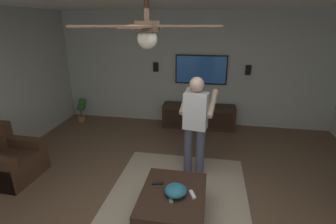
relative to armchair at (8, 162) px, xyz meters
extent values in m
cube|color=#B2B7AD|center=(2.96, -2.71, 1.05)|extent=(0.10, 6.64, 2.67)
cube|color=tan|center=(-0.25, -2.76, -0.27)|extent=(2.79, 2.00, 0.01)
cube|color=#472D1E|center=(0.00, -0.04, -0.08)|extent=(0.82, 0.82, 0.40)
cube|color=#472D1E|center=(0.32, -0.05, 0.00)|extent=(0.19, 0.80, 0.56)
cube|color=#332116|center=(-0.45, -2.76, 0.07)|extent=(1.00, 0.80, 0.10)
cylinder|color=#332116|center=(-0.03, -3.08, -0.13)|extent=(0.07, 0.07, 0.30)
cylinder|color=#332116|center=(-0.03, -2.44, -0.13)|extent=(0.07, 0.07, 0.30)
cube|color=black|center=(-0.45, -2.76, -0.18)|extent=(0.88, 0.68, 0.03)
cube|color=#332116|center=(2.63, -2.90, 0.00)|extent=(0.44, 1.70, 0.55)
cube|color=black|center=(2.40, -2.90, 0.00)|extent=(0.01, 1.56, 0.39)
cube|color=black|center=(2.87, -2.90, 1.07)|extent=(0.05, 1.20, 0.68)
cube|color=blue|center=(2.84, -2.90, 1.07)|extent=(0.01, 1.14, 0.62)
cylinder|color=#4C5166|center=(0.62, -3.04, 0.13)|extent=(0.14, 0.14, 0.82)
cylinder|color=#4C5166|center=(0.66, -2.84, 0.13)|extent=(0.14, 0.14, 0.82)
cube|color=white|center=(0.64, -2.94, 0.83)|extent=(0.28, 0.39, 0.58)
sphere|color=beige|center=(0.64, -2.94, 1.25)|extent=(0.22, 0.22, 0.22)
cylinder|color=beige|center=(0.78, -3.19, 0.92)|extent=(0.49, 0.17, 0.37)
cylinder|color=beige|center=(0.86, -2.75, 0.92)|extent=(0.49, 0.17, 0.37)
cube|color=white|center=(1.02, -3.01, 0.82)|extent=(0.05, 0.06, 0.16)
cylinder|color=#9E6B4C|center=(2.46, 0.06, -0.21)|extent=(0.17, 0.17, 0.14)
cylinder|color=brown|center=(2.46, 0.06, -0.02)|extent=(0.02, 0.02, 0.23)
sphere|color=#2D6B28|center=(2.42, 0.05, 0.10)|extent=(0.13, 0.13, 0.13)
sphere|color=#2D6B28|center=(2.50, 0.01, 0.22)|extent=(0.20, 0.20, 0.20)
sphere|color=#2D6B28|center=(2.44, 0.01, 0.13)|extent=(0.20, 0.20, 0.20)
ellipsoid|color=teal|center=(-0.48, -2.80, 0.18)|extent=(0.27, 0.27, 0.12)
cube|color=white|center=(-0.46, -3.00, 0.13)|extent=(0.16, 0.10, 0.02)
cube|color=black|center=(-0.31, -2.53, 0.13)|extent=(0.08, 0.16, 0.02)
cube|color=slate|center=(-0.58, -2.76, 0.13)|extent=(0.16, 0.07, 0.02)
sphere|color=teal|center=(2.61, -2.70, 0.38)|extent=(0.22, 0.22, 0.22)
cube|color=black|center=(2.88, -3.96, 1.09)|extent=(0.06, 0.12, 0.22)
cube|color=black|center=(2.88, -1.81, 1.10)|extent=(0.06, 0.12, 0.22)
cylinder|color=#4C3828|center=(-0.96, -2.62, 2.23)|extent=(0.04, 0.04, 0.28)
cylinder|color=#4C3828|center=(-0.96, -2.62, 2.09)|extent=(0.20, 0.20, 0.08)
sphere|color=silver|center=(-0.96, -2.62, 1.99)|extent=(0.16, 0.16, 0.16)
cube|color=brown|center=(-0.68, -2.47, 2.09)|extent=(0.55, 0.36, 0.02)
cube|color=brown|center=(-1.07, -2.32, 2.09)|extent=(0.31, 0.57, 0.02)
cube|color=brown|center=(-1.28, -2.64, 2.09)|extent=(0.57, 0.16, 0.02)
cube|color=brown|center=(-0.88, -2.93, 2.09)|extent=(0.26, 0.57, 0.02)
camera|label=1|loc=(-2.99, -3.15, 2.12)|focal=26.64mm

